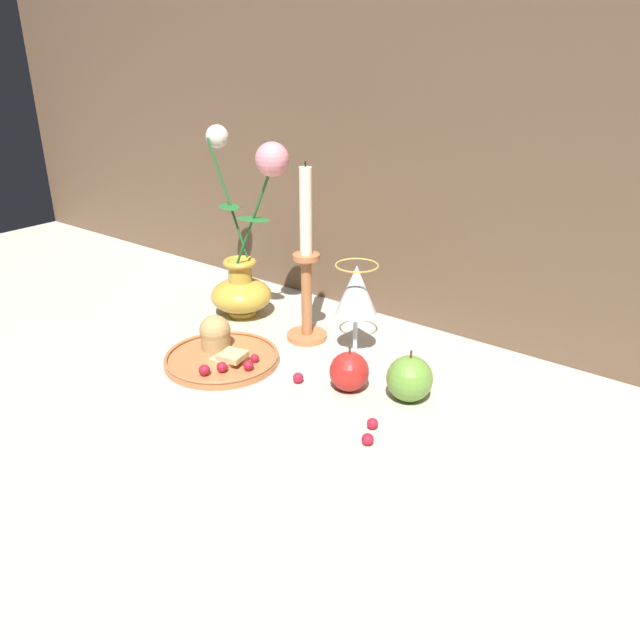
# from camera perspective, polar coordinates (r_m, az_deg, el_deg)

# --- Properties ---
(ground_plane) EXTENTS (2.40, 2.40, 0.00)m
(ground_plane) POSITION_cam_1_polar(r_m,az_deg,el_deg) (1.09, -3.36, -4.07)
(ground_plane) COLOR #B7B2A3
(ground_plane) RESTS_ON ground
(vase) EXTENTS (0.22, 0.12, 0.37)m
(vase) POSITION_cam_1_polar(r_m,az_deg,el_deg) (1.25, -6.99, 5.01)
(vase) COLOR gold
(vase) RESTS_ON ground_plane
(plate_with_pastries) EXTENTS (0.20, 0.20, 0.07)m
(plate_with_pastries) POSITION_cam_1_polar(r_m,az_deg,el_deg) (1.11, -9.09, -2.85)
(plate_with_pastries) COLOR #B77042
(plate_with_pastries) RESTS_ON ground_plane
(wine_glass) EXTENTS (0.08, 0.08, 0.17)m
(wine_glass) POSITION_cam_1_polar(r_m,az_deg,el_deg) (1.08, 3.33, 2.48)
(wine_glass) COLOR silver
(wine_glass) RESTS_ON ground_plane
(candlestick) EXTENTS (0.08, 0.08, 0.33)m
(candlestick) POSITION_cam_1_polar(r_m,az_deg,el_deg) (1.13, -1.26, 4.13)
(candlestick) COLOR #B77042
(candlestick) RESTS_ON ground_plane
(apple_beside_vase) EXTENTS (0.07, 0.07, 0.08)m
(apple_beside_vase) POSITION_cam_1_polar(r_m,az_deg,el_deg) (0.98, 8.18, -5.32)
(apple_beside_vase) COLOR #669938
(apple_beside_vase) RESTS_ON ground_plane
(apple_near_glass) EXTENTS (0.06, 0.06, 0.08)m
(apple_near_glass) POSITION_cam_1_polar(r_m,az_deg,el_deg) (1.00, 2.83, -4.63)
(apple_near_glass) COLOR red
(apple_near_glass) RESTS_ON ground_plane
(berry_near_plate) EXTENTS (0.02, 0.02, 0.02)m
(berry_near_plate) POSITION_cam_1_polar(r_m,az_deg,el_deg) (1.03, -2.02, -5.31)
(berry_near_plate) COLOR #AD192D
(berry_near_plate) RESTS_ON ground_plane
(berry_front_center) EXTENTS (0.02, 0.02, 0.02)m
(berry_front_center) POSITION_cam_1_polar(r_m,az_deg,el_deg) (0.91, 4.82, -9.42)
(berry_front_center) COLOR #AD192D
(berry_front_center) RESTS_ON ground_plane
(berry_by_glass_stem) EXTENTS (0.02, 0.02, 0.02)m
(berry_by_glass_stem) POSITION_cam_1_polar(r_m,az_deg,el_deg) (0.88, 4.38, -10.82)
(berry_by_glass_stem) COLOR #AD192D
(berry_by_glass_stem) RESTS_ON ground_plane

